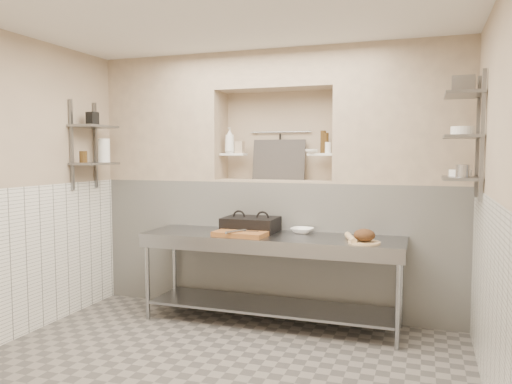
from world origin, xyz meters
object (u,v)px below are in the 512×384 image
at_px(prep_table, 271,261).
at_px(rolling_pin, 351,238).
at_px(cutting_board, 242,233).
at_px(bread_loaf, 364,235).
at_px(bottle_soap, 230,140).
at_px(mixing_bowl, 302,230).
at_px(bowl_alcove, 312,151).
at_px(jug_left, 104,150).
at_px(panini_press, 251,224).

xyz_separation_m(prep_table, rolling_pin, (0.80, -0.07, 0.29)).
height_order(prep_table, cutting_board, cutting_board).
xyz_separation_m(bread_loaf, bottle_soap, (-1.58, 0.68, 0.88)).
height_order(mixing_bowl, bowl_alcove, bowl_alcove).
height_order(rolling_pin, bread_loaf, bread_loaf).
relative_size(mixing_bowl, jug_left, 0.86).
height_order(bottle_soap, bowl_alcove, bottle_soap).
height_order(rolling_pin, bowl_alcove, bowl_alcove).
distance_m(panini_press, rolling_pin, 1.09).
bearing_deg(cutting_board, bread_loaf, -2.14).
relative_size(mixing_bowl, rolling_pin, 0.60).
relative_size(rolling_pin, bread_loaf, 1.95).
bearing_deg(panini_press, cutting_board, -89.56).
relative_size(mixing_bowl, bottle_soap, 0.79).
relative_size(prep_table, bottle_soap, 9.10).
relative_size(cutting_board, bowl_alcove, 3.73).
distance_m(cutting_board, jug_left, 1.88).
bearing_deg(mixing_bowl, bowl_alcove, 84.17).
xyz_separation_m(rolling_pin, bowl_alcove, (-0.50, 0.58, 0.81)).
height_order(cutting_board, bottle_soap, bottle_soap).
xyz_separation_m(panini_press, rolling_pin, (1.06, -0.23, -0.05)).
relative_size(rolling_pin, jug_left, 1.44).
bearing_deg(bread_loaf, bowl_alcove, 134.00).
bearing_deg(jug_left, mixing_bowl, 5.05).
bearing_deg(cutting_board, bowl_alcove, 47.88).
distance_m(mixing_bowl, rolling_pin, 0.61).
xyz_separation_m(prep_table, bread_loaf, (0.93, -0.15, 0.33)).
relative_size(prep_table, jug_left, 9.96).
bearing_deg(jug_left, prep_table, -0.96).
distance_m(cutting_board, bottle_soap, 1.19).
distance_m(rolling_pin, jug_left, 2.87).
bearing_deg(bread_loaf, panini_press, 165.63).
distance_m(bowl_alcove, jug_left, 2.30).
bearing_deg(bowl_alcove, cutting_board, -132.12).
bearing_deg(panini_press, prep_table, -30.68).
bearing_deg(prep_table, bottle_soap, 140.71).
xyz_separation_m(prep_table, jug_left, (-1.95, 0.03, 1.10)).
relative_size(cutting_board, bread_loaf, 2.67).
xyz_separation_m(rolling_pin, bread_loaf, (0.13, -0.08, 0.05)).
bearing_deg(rolling_pin, panini_press, 167.91).
bearing_deg(prep_table, mixing_bowl, 40.79).
bearing_deg(bowl_alcove, mixing_bowl, -95.83).
bearing_deg(jug_left, bowl_alcove, 12.02).
bearing_deg(jug_left, bread_loaf, -3.61).
relative_size(prep_table, cutting_board, 5.06).
bearing_deg(jug_left, bottle_soap, 20.74).
bearing_deg(mixing_bowl, cutting_board, -147.72).
bearing_deg(mixing_bowl, bread_loaf, -29.57).
relative_size(bottle_soap, jug_left, 1.09).
relative_size(prep_table, rolling_pin, 6.91).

